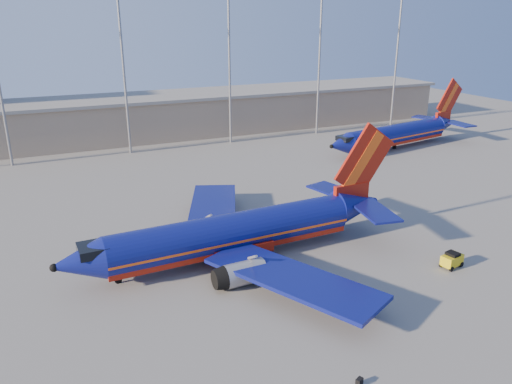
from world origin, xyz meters
TOP-DOWN VIEW (x-y plane):
  - ground at (0.00, 0.00)m, footprint 220.00×220.00m
  - terminal_building at (10.00, 58.00)m, footprint 122.00×16.00m
  - light_mast_row at (5.00, 46.00)m, footprint 101.60×1.60m
  - aircraft_main at (-2.75, -1.48)m, footprint 37.97×36.51m
  - aircraft_second at (42.64, 28.49)m, footprint 35.89×14.58m
  - baggage_tug at (15.72, -12.55)m, footprint 2.46×1.76m

SIDE VIEW (x-z plane):
  - ground at x=0.00m, z-range 0.00..0.00m
  - baggage_tug at x=15.72m, z-range 0.03..1.64m
  - aircraft_main at x=-2.75m, z-range -3.68..9.17m
  - aircraft_second at x=42.64m, z-range -3.31..8.93m
  - terminal_building at x=10.00m, z-range 0.07..8.57m
  - light_mast_row at x=5.00m, z-range 3.23..31.88m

